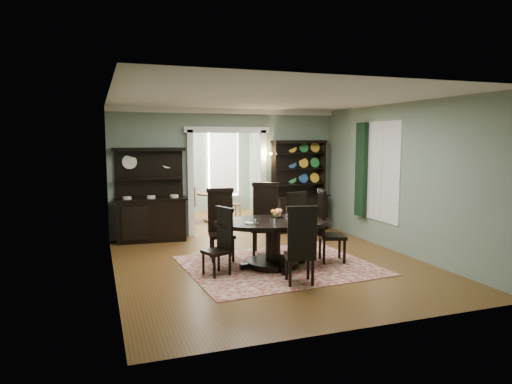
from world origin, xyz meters
TOP-DOWN VIEW (x-y plane):
  - room at (0.00, 0.04)m, footprint 5.51×6.01m
  - parlor at (0.00, 5.53)m, footprint 3.51×3.50m
  - doorway_trim at (0.00, 3.00)m, footprint 2.08×0.25m
  - right_window at (2.69, 0.93)m, footprint 0.15×1.47m
  - wall_sconce at (0.95, 2.85)m, footprint 0.27×0.21m
  - rug at (0.09, -0.11)m, footprint 3.44×2.94m
  - dining_table at (-0.02, -0.11)m, footprint 2.33×2.30m
  - centerpiece at (0.06, -0.09)m, footprint 1.25×0.80m
  - chair_far_left at (-0.76, 0.72)m, footprint 0.56×0.54m
  - chair_far_mid at (0.19, 0.87)m, footprint 0.68×0.67m
  - chair_far_right at (0.79, 0.53)m, footprint 0.55×0.53m
  - chair_end_left at (-1.03, -0.26)m, footprint 0.53×0.54m
  - chair_end_right at (1.02, -0.15)m, footprint 0.60×0.62m
  - chair_near at (-0.01, -1.27)m, footprint 0.57×0.55m
  - sideboard at (-1.84, 2.75)m, footprint 1.63×0.68m
  - welsh_dresser at (1.81, 2.75)m, footprint 1.49×0.65m
  - parlor_table at (0.05, 4.69)m, footprint 0.86×0.86m
  - parlor_chair_left at (-0.56, 4.66)m, footprint 0.45×0.44m
  - parlor_chair_right at (0.68, 4.87)m, footprint 0.39×0.38m

SIDE VIEW (x-z plane):
  - rug at x=0.09m, z-range 0.00..0.01m
  - parlor_chair_right at x=0.68m, z-range 0.03..0.90m
  - parlor_table at x=0.05m, z-range 0.12..0.92m
  - parlor_chair_left at x=-0.56m, z-range 0.03..1.03m
  - dining_table at x=-0.02m, z-range 0.16..1.00m
  - chair_end_left at x=-1.03m, z-range 0.03..1.18m
  - chair_far_right at x=0.79m, z-range 0.03..1.27m
  - chair_near at x=-0.01m, z-range 0.03..1.31m
  - chair_far_left at x=-0.76m, z-range 0.03..1.39m
  - chair_end_right at x=1.02m, z-range 0.03..1.40m
  - sideboard at x=-1.84m, z-range -0.32..1.78m
  - chair_far_mid at x=0.19m, z-range 0.04..1.45m
  - welsh_dresser at x=1.81m, z-range -0.31..1.95m
  - centerpiece at x=0.06m, z-range 0.79..1.00m
  - parlor at x=0.00m, z-range 0.01..3.02m
  - room at x=0.00m, z-range 0.07..3.08m
  - right_window at x=2.69m, z-range 0.54..2.66m
  - doorway_trim at x=0.00m, z-range 0.33..2.90m
  - wall_sconce at x=0.95m, z-range 1.79..1.99m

